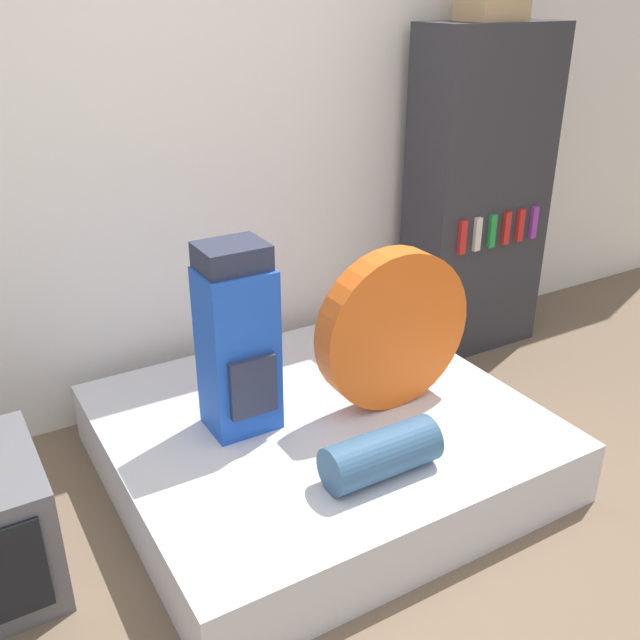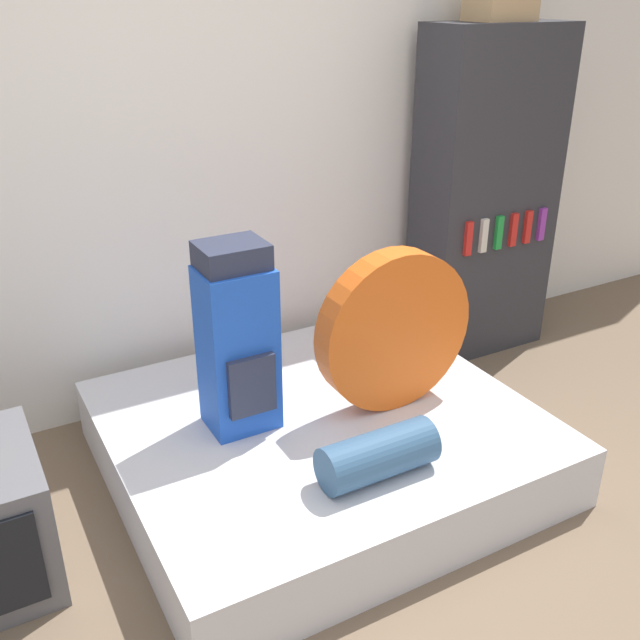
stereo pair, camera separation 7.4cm
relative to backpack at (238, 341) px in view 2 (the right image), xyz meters
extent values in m
plane|color=brown|center=(0.11, -0.90, -0.67)|extent=(16.00, 16.00, 0.00)
cube|color=white|center=(0.11, 0.83, 0.63)|extent=(8.00, 0.05, 2.60)
cube|color=silver|center=(0.32, -0.10, -0.53)|extent=(1.75, 1.59, 0.28)
cube|color=blue|center=(0.00, 0.00, -0.04)|extent=(0.28, 0.23, 0.70)
cube|color=#282D42|center=(0.00, 0.01, 0.36)|extent=(0.26, 0.21, 0.10)
cube|color=#282D42|center=(0.00, -0.13, -0.14)|extent=(0.20, 0.03, 0.25)
cylinder|color=#E05B19|center=(0.65, -0.17, -0.03)|extent=(0.71, 0.12, 0.71)
cylinder|color=#33567A|center=(0.31, -0.58, -0.30)|extent=(0.46, 0.18, 0.18)
cube|color=#2D2D33|center=(1.73, 0.54, 0.23)|extent=(0.79, 0.36, 1.81)
cube|color=red|center=(1.47, 0.35, 0.09)|extent=(0.04, 0.02, 0.18)
cube|color=beige|center=(1.57, 0.35, 0.09)|extent=(0.04, 0.02, 0.18)
cube|color=#1E8E38|center=(1.68, 0.35, 0.09)|extent=(0.04, 0.02, 0.18)
cube|color=red|center=(1.78, 0.35, 0.09)|extent=(0.04, 0.02, 0.18)
cube|color=red|center=(1.89, 0.35, 0.09)|extent=(0.04, 0.02, 0.18)
cube|color=purple|center=(1.99, 0.35, 0.09)|extent=(0.04, 0.02, 0.18)
camera|label=1|loc=(-1.02, -2.36, 1.29)|focal=40.00mm
camera|label=2|loc=(-0.95, -2.40, 1.29)|focal=40.00mm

